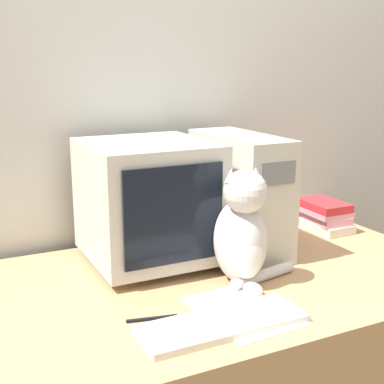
{
  "coord_description": "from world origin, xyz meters",
  "views": [
    {
      "loc": [
        -0.77,
        -0.89,
        1.37
      ],
      "look_at": [
        -0.08,
        0.52,
        0.99
      ],
      "focal_mm": 50.0,
      "sensor_mm": 36.0,
      "label": 1
    }
  ],
  "objects": [
    {
      "name": "wall_back",
      "position": [
        0.0,
        0.95,
        1.25
      ],
      "size": [
        7.0,
        0.05,
        2.5
      ],
      "color": "silver",
      "rests_on": "ground_plane"
    },
    {
      "name": "desk",
      "position": [
        0.0,
        0.44,
        0.37
      ],
      "size": [
        1.47,
        0.89,
        0.74
      ],
      "color": "tan",
      "rests_on": "ground_plane"
    },
    {
      "name": "crt_monitor",
      "position": [
        -0.17,
        0.65,
        0.94
      ],
      "size": [
        0.38,
        0.41,
        0.4
      ],
      "color": "beige",
      "rests_on": "desk"
    },
    {
      "name": "computer_tower",
      "position": [
        0.16,
        0.63,
        0.94
      ],
      "size": [
        0.18,
        0.44,
        0.4
      ],
      "color": "beige",
      "rests_on": "desk"
    },
    {
      "name": "keyboard",
      "position": [
        -0.17,
        0.15,
        0.75
      ],
      "size": [
        0.42,
        0.15,
        0.02
      ],
      "color": "silver",
      "rests_on": "desk"
    },
    {
      "name": "cat",
      "position": [
        0.01,
        0.37,
        0.89
      ],
      "size": [
        0.28,
        0.26,
        0.35
      ],
      "rotation": [
        0.0,
        0.0,
        -0.2
      ],
      "color": "silver",
      "rests_on": "desk"
    },
    {
      "name": "book_stack",
      "position": [
        0.57,
        0.66,
        0.79
      ],
      "size": [
        0.15,
        0.21,
        0.11
      ],
      "color": "beige",
      "rests_on": "desk"
    },
    {
      "name": "pen",
      "position": [
        -0.32,
        0.27,
        0.74
      ],
      "size": [
        0.13,
        0.04,
        0.01
      ],
      "color": "black",
      "rests_on": "desk"
    },
    {
      "name": "paper_sheet",
      "position": [
        -0.09,
        0.2,
        0.74
      ],
      "size": [
        0.23,
        0.31,
        0.0
      ],
      "color": "white",
      "rests_on": "desk"
    }
  ]
}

